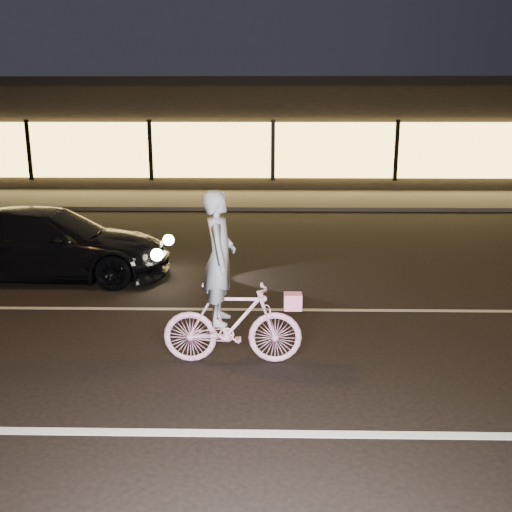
{
  "coord_description": "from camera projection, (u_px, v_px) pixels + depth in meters",
  "views": [
    {
      "loc": [
        -0.2,
        -6.33,
        2.97
      ],
      "look_at": [
        -0.34,
        0.6,
        1.21
      ],
      "focal_mm": 40.0,
      "sensor_mm": 36.0,
      "label": 1
    }
  ],
  "objects": [
    {
      "name": "ground",
      "position": [
        283.0,
        366.0,
        6.86
      ],
      "size": [
        90.0,
        90.0,
        0.0
      ],
      "primitive_type": "plane",
      "color": "black",
      "rests_on": "ground"
    },
    {
      "name": "lane_stripe_near",
      "position": [
        287.0,
        434.0,
        5.4
      ],
      "size": [
        60.0,
        0.12,
        0.01
      ],
      "primitive_type": "cube",
      "color": "silver",
      "rests_on": "ground"
    },
    {
      "name": "lane_stripe_far",
      "position": [
        280.0,
        310.0,
        8.8
      ],
      "size": [
        60.0,
        0.1,
        0.01
      ],
      "primitive_type": "cube",
      "color": "gray",
      "rests_on": "ground"
    },
    {
      "name": "sidewalk",
      "position": [
        273.0,
        200.0,
        19.44
      ],
      "size": [
        30.0,
        4.0,
        0.12
      ],
      "primitive_type": "cube",
      "color": "#383533",
      "rests_on": "ground"
    },
    {
      "name": "storefront",
      "position": [
        272.0,
        131.0,
        24.71
      ],
      "size": [
        25.4,
        8.42,
        4.2
      ],
      "color": "black",
      "rests_on": "ground"
    },
    {
      "name": "cyclist",
      "position": [
        229.0,
        304.0,
        6.78
      ],
      "size": [
        1.68,
        0.58,
        2.11
      ],
      "rotation": [
        0.0,
        0.0,
        1.57
      ],
      "color": "#D73C97",
      "rests_on": "ground"
    },
    {
      "name": "sedan",
      "position": [
        49.0,
        244.0,
        10.39
      ],
      "size": [
        4.4,
        1.79,
        1.27
      ],
      "rotation": [
        0.0,
        0.0,
        1.57
      ],
      "color": "black",
      "rests_on": "ground"
    }
  ]
}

